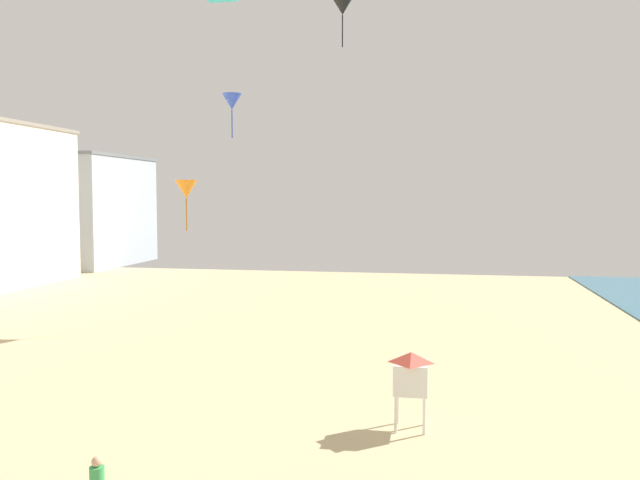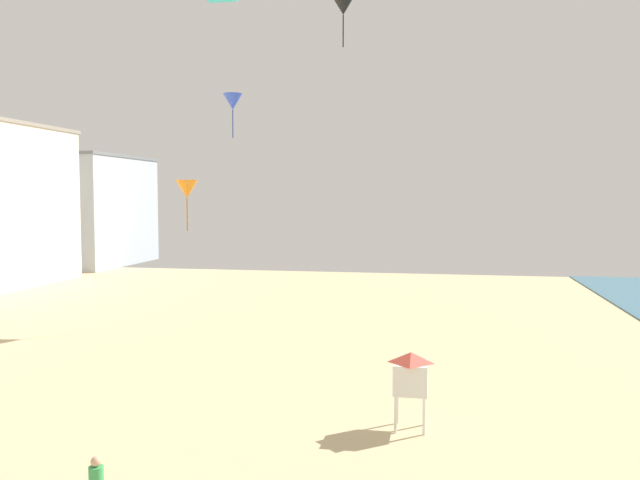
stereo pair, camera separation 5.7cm
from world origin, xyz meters
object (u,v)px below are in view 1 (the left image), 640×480
lifeguard_stand (411,374)px  kite_black_delta (342,6)px  kite_blue_delta (232,102)px  kite_orange_delta (186,189)px

lifeguard_stand → kite_black_delta: 28.92m
lifeguard_stand → kite_black_delta: (-5.53, 21.80, 18.18)m
lifeguard_stand → kite_blue_delta: kite_blue_delta is taller
kite_black_delta → kite_orange_delta: bearing=-142.4°
lifeguard_stand → kite_black_delta: bearing=117.3°
kite_orange_delta → kite_blue_delta: kite_blue_delta is taller
kite_black_delta → kite_orange_delta: size_ratio=1.07×
kite_black_delta → kite_blue_delta: bearing=171.5°
kite_black_delta → kite_blue_delta: 9.93m
kite_orange_delta → kite_black_delta: bearing=37.6°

